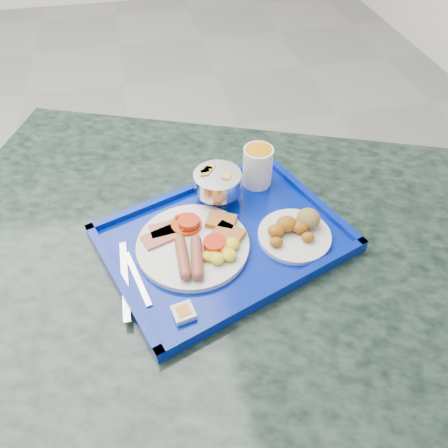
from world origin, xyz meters
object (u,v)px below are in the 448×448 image
(tray, at_px, (224,239))
(bread_plate, at_px, (296,230))
(fruit_bowl, at_px, (217,182))
(table, at_px, (235,308))
(main_plate, at_px, (197,244))
(juice_cup, at_px, (258,165))

(tray, relative_size, bread_plate, 3.74)
(tray, distance_m, fruit_bowl, 0.13)
(fruit_bowl, bearing_deg, tray, -94.90)
(tray, height_order, fruit_bowl, fruit_bowl)
(table, distance_m, fruit_bowl, 0.31)
(table, distance_m, bread_plate, 0.28)
(main_plate, bearing_deg, juice_cup, 45.39)
(table, height_order, main_plate, main_plate)
(main_plate, height_order, fruit_bowl, fruit_bowl)
(tray, xyz_separation_m, bread_plate, (0.15, -0.02, 0.02))
(tray, relative_size, juice_cup, 5.95)
(fruit_bowl, relative_size, juice_cup, 1.11)
(bread_plate, distance_m, fruit_bowl, 0.20)
(table, xyz_separation_m, juice_cup, (0.09, 0.18, 0.28))
(bread_plate, relative_size, fruit_bowl, 1.43)
(tray, bearing_deg, bread_plate, -9.65)
(bread_plate, height_order, juice_cup, juice_cup)
(tray, xyz_separation_m, juice_cup, (0.11, 0.16, 0.06))
(fruit_bowl, bearing_deg, bread_plate, -47.02)
(table, relative_size, main_plate, 6.90)
(main_plate, height_order, juice_cup, juice_cup)
(main_plate, relative_size, juice_cup, 2.40)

